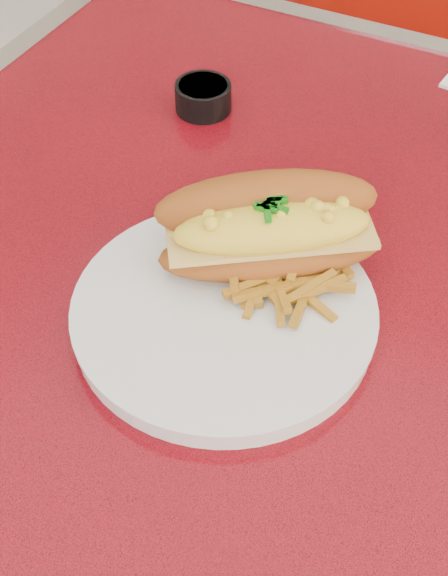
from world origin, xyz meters
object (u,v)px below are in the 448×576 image
at_px(dinner_plate, 224,313).
at_px(fork, 298,297).
at_px(sauce_cup_left, 203,96).
at_px(diner_table, 443,424).
at_px(mac_hoagie, 270,227).

height_order(dinner_plate, fork, same).
bearing_deg(fork, dinner_plate, 99.05).
bearing_deg(sauce_cup_left, fork, -47.29).
height_order(diner_table, fork, fork).
bearing_deg(diner_table, mac_hoagie, -168.66).
xyz_separation_m(dinner_plate, mac_hoagie, (0.01, 0.07, 0.04)).
height_order(diner_table, mac_hoagie, mac_hoagie).
relative_size(mac_hoagie, fork, 1.54).
bearing_deg(dinner_plate, mac_hoagie, 83.53).
height_order(dinner_plate, mac_hoagie, mac_hoagie).
distance_m(dinner_plate, mac_hoagie, 0.08).
xyz_separation_m(fork, sauce_cup_left, (-0.21, 0.22, -0.00)).
relative_size(fork, sauce_cup_left, 1.99).
height_order(fork, sauce_cup_left, sauce_cup_left).
bearing_deg(mac_hoagie, sauce_cup_left, 96.33).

